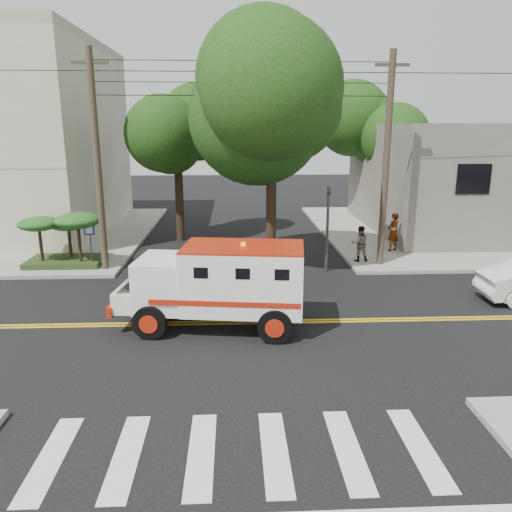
{
  "coord_description": "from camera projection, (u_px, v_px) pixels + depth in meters",
  "views": [
    {
      "loc": [
        -0.15,
        -14.73,
        6.0
      ],
      "look_at": [
        0.65,
        2.19,
        1.6
      ],
      "focal_mm": 35.0,
      "sensor_mm": 36.0,
      "label": 1
    }
  ],
  "objects": [
    {
      "name": "tree_main",
      "position": [
        283.0,
        96.0,
        20.03
      ],
      "size": [
        6.08,
        5.7,
        9.85
      ],
      "color": "black",
      "rests_on": "ground"
    },
    {
      "name": "building_right",
      "position": [
        491.0,
        177.0,
        29.18
      ],
      "size": [
        14.0,
        12.0,
        6.0
      ],
      "primitive_type": "cube",
      "color": "#6B655B",
      "rests_on": "sidewalk_ne"
    },
    {
      "name": "accessibility_sign",
      "position": [
        90.0,
        240.0,
        21.1
      ],
      "size": [
        0.45,
        0.1,
        2.02
      ],
      "color": "#3F3F42",
      "rests_on": "ground"
    },
    {
      "name": "pedestrian_a",
      "position": [
        393.0,
        232.0,
        24.05
      ],
      "size": [
        0.81,
        0.74,
        1.85
      ],
      "primitive_type": "imported",
      "rotation": [
        0.0,
        0.0,
        3.71
      ],
      "color": "gray",
      "rests_on": "sidewalk_ne"
    },
    {
      "name": "palm_planter",
      "position": [
        63.0,
        231.0,
        21.41
      ],
      "size": [
        3.52,
        2.63,
        2.36
      ],
      "color": "#1E3314",
      "rests_on": "sidewalk_nw"
    },
    {
      "name": "traffic_signal",
      "position": [
        328.0,
        220.0,
        20.78
      ],
      "size": [
        0.15,
        0.18,
        3.6
      ],
      "color": "#3F3F42",
      "rests_on": "ground"
    },
    {
      "name": "utility_pole_left",
      "position": [
        98.0,
        165.0,
        20.17
      ],
      "size": [
        0.28,
        0.28,
        9.0
      ],
      "primitive_type": "cylinder",
      "color": "#382D23",
      "rests_on": "ground"
    },
    {
      "name": "sidewalk_ne",
      "position": [
        464.0,
        230.0,
        29.4
      ],
      "size": [
        17.0,
        17.0,
        0.15
      ],
      "primitive_type": "cube",
      "color": "gray",
      "rests_on": "ground"
    },
    {
      "name": "tree_right",
      "position": [
        382.0,
        125.0,
        29.87
      ],
      "size": [
        4.8,
        4.5,
        8.2
      ],
      "color": "black",
      "rests_on": "ground"
    },
    {
      "name": "armored_truck",
      "position": [
        219.0,
        281.0,
        15.03
      ],
      "size": [
        5.92,
        2.9,
        2.6
      ],
      "rotation": [
        0.0,
        0.0,
        -0.13
      ],
      "color": "white",
      "rests_on": "ground"
    },
    {
      "name": "pedestrian_b",
      "position": [
        360.0,
        244.0,
        22.24
      ],
      "size": [
        0.81,
        0.65,
        1.6
      ],
      "primitive_type": "imported",
      "rotation": [
        0.0,
        0.0,
        3.09
      ],
      "color": "gray",
      "rests_on": "sidewalk_ne"
    },
    {
      "name": "utility_pole_right",
      "position": [
        386.0,
        164.0,
        20.9
      ],
      "size": [
        0.28,
        0.28,
        9.0
      ],
      "primitive_type": "cylinder",
      "color": "#382D23",
      "rests_on": "ground"
    },
    {
      "name": "tree_left",
      "position": [
        183.0,
        132.0,
        25.59
      ],
      "size": [
        4.48,
        4.2,
        7.7
      ],
      "color": "black",
      "rests_on": "ground"
    },
    {
      "name": "ground",
      "position": [
        239.0,
        323.0,
        15.75
      ],
      "size": [
        100.0,
        100.0,
        0.0
      ],
      "primitive_type": "plane",
      "color": "black",
      "rests_on": "ground"
    }
  ]
}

